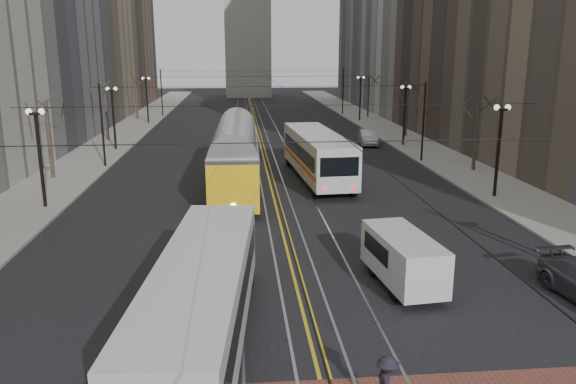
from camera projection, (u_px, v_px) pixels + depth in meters
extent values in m
plane|color=black|center=(320.00, 361.00, 16.80)|extent=(260.00, 260.00, 0.00)
cube|color=gray|center=(117.00, 139.00, 58.96)|extent=(5.00, 140.00, 0.15)
cube|color=gray|center=(396.00, 135.00, 61.55)|extent=(5.00, 140.00, 0.15)
cube|color=gray|center=(260.00, 137.00, 60.27)|extent=(4.80, 130.00, 0.02)
cube|color=gold|center=(260.00, 137.00, 60.27)|extent=(0.42, 130.00, 0.01)
cylinder|color=black|center=(41.00, 162.00, 32.33)|extent=(0.20, 0.20, 5.60)
cylinder|color=black|center=(114.00, 121.00, 51.64)|extent=(0.20, 0.20, 5.60)
cylinder|color=black|center=(147.00, 102.00, 70.96)|extent=(0.20, 0.20, 5.60)
cylinder|color=black|center=(498.00, 155.00, 34.69)|extent=(0.20, 0.20, 5.60)
cylinder|color=black|center=(404.00, 118.00, 54.01)|extent=(0.20, 0.20, 5.60)
cylinder|color=black|center=(360.00, 100.00, 73.33)|extent=(0.20, 0.20, 5.60)
cylinder|color=#382D23|center=(49.00, 141.00, 39.88)|extent=(0.28, 0.28, 5.60)
cylinder|color=#382D23|center=(106.00, 114.00, 57.27)|extent=(0.28, 0.28, 5.60)
cylinder|color=#382D23|center=(137.00, 99.00, 74.65)|extent=(0.28, 0.28, 5.60)
cylinder|color=#382D23|center=(476.00, 135.00, 42.59)|extent=(0.28, 0.28, 5.60)
cylinder|color=#382D23|center=(406.00, 111.00, 59.98)|extent=(0.28, 0.28, 5.60)
cylinder|color=#382D23|center=(368.00, 98.00, 77.37)|extent=(0.28, 0.28, 5.60)
cylinder|color=black|center=(245.00, 81.00, 58.68)|extent=(0.03, 120.00, 0.03)
cylinder|color=black|center=(273.00, 81.00, 58.94)|extent=(0.03, 120.00, 0.03)
cylinder|color=black|center=(102.00, 126.00, 43.86)|extent=(0.16, 0.16, 6.60)
cylinder|color=black|center=(162.00, 93.00, 78.64)|extent=(0.16, 0.16, 6.60)
cylinder|color=black|center=(423.00, 123.00, 46.09)|extent=(0.16, 0.16, 6.60)
cylinder|color=black|center=(343.00, 92.00, 80.87)|extent=(0.16, 0.16, 6.60)
cube|color=silver|center=(202.00, 307.00, 16.95)|extent=(3.56, 12.27, 3.02)
cube|color=yellow|center=(236.00, 162.00, 37.46)|extent=(3.15, 15.45, 3.63)
cube|color=silver|center=(317.00, 157.00, 40.07)|extent=(3.67, 13.03, 3.36)
cube|color=silver|center=(403.00, 261.00, 21.91)|extent=(2.34, 4.91, 2.09)
imported|color=#383A3F|center=(343.00, 151.00, 47.39)|extent=(2.61, 5.07, 1.65)
imported|color=#B4B8BD|center=(368.00, 137.00, 55.41)|extent=(2.10, 4.66, 1.48)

